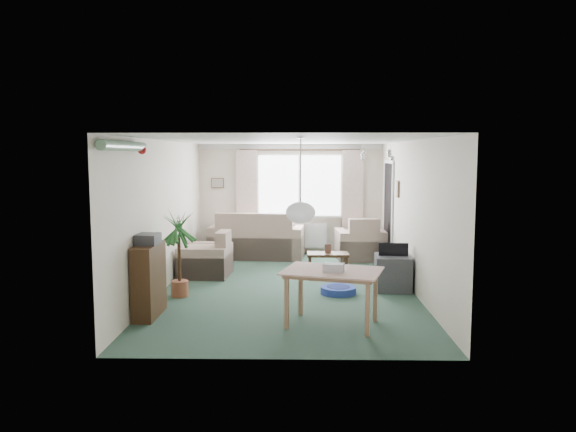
{
  "coord_description": "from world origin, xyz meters",
  "views": [
    {
      "loc": [
        0.17,
        -9.03,
        2.19
      ],
      "look_at": [
        0.0,
        0.3,
        1.15
      ],
      "focal_mm": 35.0,
      "sensor_mm": 36.0,
      "label": 1
    }
  ],
  "objects_px": {
    "coffee_table": "(328,262)",
    "bookshelf": "(149,280)",
    "sofa": "(257,234)",
    "armchair_left": "(205,253)",
    "armchair_corner": "(361,238)",
    "houseplant": "(179,254)",
    "pet_bed": "(338,290)",
    "dining_table": "(332,298)",
    "tv_cube": "(393,273)"
  },
  "relations": [
    {
      "from": "armchair_left",
      "to": "pet_bed",
      "type": "relative_size",
      "value": 1.63
    },
    {
      "from": "coffee_table",
      "to": "pet_bed",
      "type": "xyz_separation_m",
      "value": [
        0.08,
        -1.7,
        -0.12
      ]
    },
    {
      "from": "armchair_left",
      "to": "tv_cube",
      "type": "xyz_separation_m",
      "value": [
        3.2,
        -1.0,
        -0.13
      ]
    },
    {
      "from": "sofa",
      "to": "bookshelf",
      "type": "distance_m",
      "value": 4.56
    },
    {
      "from": "armchair_left",
      "to": "houseplant",
      "type": "xyz_separation_m",
      "value": [
        -0.15,
        -1.49,
        0.26
      ]
    },
    {
      "from": "pet_bed",
      "to": "houseplant",
      "type": "bearing_deg",
      "value": -174.97
    },
    {
      "from": "bookshelf",
      "to": "pet_bed",
      "type": "bearing_deg",
      "value": 26.72
    },
    {
      "from": "sofa",
      "to": "bookshelf",
      "type": "relative_size",
      "value": 1.99
    },
    {
      "from": "sofa",
      "to": "dining_table",
      "type": "distance_m",
      "value": 4.95
    },
    {
      "from": "sofa",
      "to": "houseplant",
      "type": "xyz_separation_m",
      "value": [
        -0.95,
        -3.36,
        0.17
      ]
    },
    {
      "from": "houseplant",
      "to": "dining_table",
      "type": "bearing_deg",
      "value": -31.98
    },
    {
      "from": "armchair_left",
      "to": "tv_cube",
      "type": "distance_m",
      "value": 3.36
    },
    {
      "from": "bookshelf",
      "to": "houseplant",
      "type": "bearing_deg",
      "value": 80.88
    },
    {
      "from": "houseplant",
      "to": "dining_table",
      "type": "relative_size",
      "value": 1.19
    },
    {
      "from": "sofa",
      "to": "armchair_left",
      "type": "height_order",
      "value": "sofa"
    },
    {
      "from": "sofa",
      "to": "coffee_table",
      "type": "bearing_deg",
      "value": 139.43
    },
    {
      "from": "armchair_corner",
      "to": "tv_cube",
      "type": "xyz_separation_m",
      "value": [
        0.22,
        -2.68,
        -0.16
      ]
    },
    {
      "from": "houseplant",
      "to": "tv_cube",
      "type": "xyz_separation_m",
      "value": [
        3.35,
        0.49,
        -0.38
      ]
    },
    {
      "from": "armchair_corner",
      "to": "houseplant",
      "type": "height_order",
      "value": "houseplant"
    },
    {
      "from": "coffee_table",
      "to": "houseplant",
      "type": "relative_size",
      "value": 0.58
    },
    {
      "from": "armchair_corner",
      "to": "pet_bed",
      "type": "bearing_deg",
      "value": 73.53
    },
    {
      "from": "sofa",
      "to": "armchair_left",
      "type": "relative_size",
      "value": 2.16
    },
    {
      "from": "armchair_corner",
      "to": "armchair_left",
      "type": "distance_m",
      "value": 3.42
    },
    {
      "from": "tv_cube",
      "to": "armchair_corner",
      "type": "bearing_deg",
      "value": 98.69
    },
    {
      "from": "armchair_corner",
      "to": "bookshelf",
      "type": "height_order",
      "value": "bookshelf"
    },
    {
      "from": "houseplant",
      "to": "pet_bed",
      "type": "xyz_separation_m",
      "value": [
        2.45,
        0.22,
        -0.61
      ]
    },
    {
      "from": "armchair_left",
      "to": "pet_bed",
      "type": "distance_m",
      "value": 2.66
    },
    {
      "from": "dining_table",
      "to": "houseplant",
      "type": "bearing_deg",
      "value": 148.02
    },
    {
      "from": "dining_table",
      "to": "armchair_left",
      "type": "bearing_deg",
      "value": 126.01
    },
    {
      "from": "sofa",
      "to": "coffee_table",
      "type": "relative_size",
      "value": 2.55
    },
    {
      "from": "coffee_table",
      "to": "bookshelf",
      "type": "height_order",
      "value": "bookshelf"
    },
    {
      "from": "armchair_corner",
      "to": "tv_cube",
      "type": "relative_size",
      "value": 1.62
    },
    {
      "from": "bookshelf",
      "to": "coffee_table",
      "type": "bearing_deg",
      "value": 50.29
    },
    {
      "from": "houseplant",
      "to": "armchair_corner",
      "type": "bearing_deg",
      "value": 45.4
    },
    {
      "from": "coffee_table",
      "to": "tv_cube",
      "type": "relative_size",
      "value": 1.25
    },
    {
      "from": "coffee_table",
      "to": "houseplant",
      "type": "height_order",
      "value": "houseplant"
    },
    {
      "from": "bookshelf",
      "to": "tv_cube",
      "type": "bearing_deg",
      "value": 24.59
    },
    {
      "from": "tv_cube",
      "to": "pet_bed",
      "type": "distance_m",
      "value": 0.96
    },
    {
      "from": "armchair_left",
      "to": "bookshelf",
      "type": "distance_m",
      "value": 2.56
    },
    {
      "from": "armchair_left",
      "to": "pet_bed",
      "type": "bearing_deg",
      "value": 64.35
    },
    {
      "from": "armchair_corner",
      "to": "coffee_table",
      "type": "relative_size",
      "value": 1.29
    },
    {
      "from": "bookshelf",
      "to": "sofa",
      "type": "bearing_deg",
      "value": 76.65
    },
    {
      "from": "tv_cube",
      "to": "coffee_table",
      "type": "bearing_deg",
      "value": 128.23
    },
    {
      "from": "coffee_table",
      "to": "bookshelf",
      "type": "bearing_deg",
      "value": -130.84
    },
    {
      "from": "dining_table",
      "to": "tv_cube",
      "type": "bearing_deg",
      "value": 60.01
    },
    {
      "from": "bookshelf",
      "to": "armchair_left",
      "type": "bearing_deg",
      "value": 83.51
    },
    {
      "from": "armchair_left",
      "to": "coffee_table",
      "type": "distance_m",
      "value": 2.28
    },
    {
      "from": "coffee_table",
      "to": "bookshelf",
      "type": "xyz_separation_m",
      "value": [
        -2.56,
        -2.97,
        0.32
      ]
    },
    {
      "from": "sofa",
      "to": "pet_bed",
      "type": "relative_size",
      "value": 3.51
    },
    {
      "from": "sofa",
      "to": "dining_table",
      "type": "height_order",
      "value": "sofa"
    }
  ]
}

